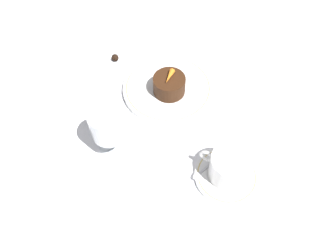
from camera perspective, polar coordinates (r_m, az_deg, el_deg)
ground_plane at (r=0.87m, az=-0.11°, el=5.03°), size 3.00×3.00×0.00m
dinner_plate at (r=0.88m, az=-0.03°, el=6.64°), size 0.24×0.24×0.01m
saucer at (r=0.75m, az=10.12°, el=-8.49°), size 0.14×0.14×0.01m
coffee_cup at (r=0.72m, az=10.73°, el=-6.87°), size 0.12×0.09×0.07m
spoon at (r=0.75m, az=7.10°, el=-6.84°), size 0.05×0.12×0.00m
wine_glass at (r=0.72m, az=-10.45°, el=-0.01°), size 0.08×0.08×0.13m
fork at (r=0.93m, az=-10.45°, el=8.48°), size 0.02×0.18×0.01m
dessert_cake at (r=0.84m, az=0.30°, el=7.14°), size 0.08×0.08×0.05m
carrot_garnish at (r=0.82m, az=0.31°, el=8.58°), size 0.02×0.05×0.01m
chocolate_truffle at (r=0.97m, az=-9.20°, el=11.66°), size 0.02×0.02×0.02m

